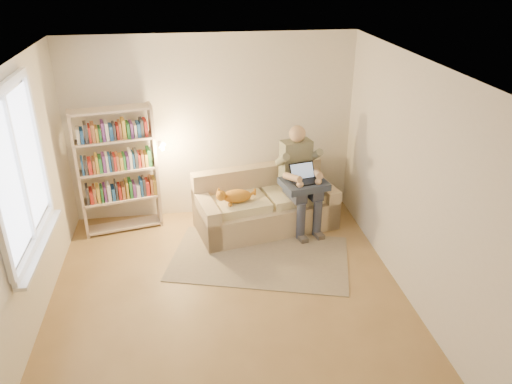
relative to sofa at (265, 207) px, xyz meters
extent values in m
plane|color=olive|center=(-0.67, -1.69, -0.29)|extent=(4.50, 4.50, 0.00)
cube|color=white|center=(-0.67, -1.69, 2.31)|extent=(4.00, 4.50, 0.02)
cube|color=silver|center=(-2.67, -1.69, 1.01)|extent=(0.02, 4.50, 2.60)
cube|color=silver|center=(1.33, -1.69, 1.01)|extent=(0.02, 4.50, 2.60)
cube|color=silver|center=(-0.67, 0.56, 1.01)|extent=(4.00, 0.02, 2.60)
cube|color=silver|center=(-0.67, -3.94, 1.01)|extent=(4.00, 0.02, 2.60)
plane|color=white|center=(-2.64, -1.49, 1.36)|extent=(0.00, 1.50, 1.50)
cube|color=white|center=(-2.63, -1.49, 2.15)|extent=(0.05, 1.50, 0.08)
cube|color=white|center=(-2.63, -1.49, 0.57)|extent=(0.05, 1.50, 0.08)
cube|color=white|center=(-2.63, -1.49, 1.36)|extent=(0.04, 0.05, 1.50)
cube|color=white|center=(-2.59, -1.49, 0.52)|extent=(0.12, 1.52, 0.04)
cube|color=#C4AF8B|center=(0.01, -0.04, -0.09)|extent=(2.04, 1.24, 0.40)
cube|color=#C4AF8B|center=(-0.06, 0.29, 0.31)|extent=(1.90, 0.58, 0.41)
cube|color=#C4AF8B|center=(-0.83, -0.22, -0.01)|extent=(0.36, 0.88, 0.57)
cube|color=#C4AF8B|center=(0.85, 0.14, -0.01)|extent=(0.36, 0.88, 0.57)
cube|color=beige|center=(-0.40, -0.18, 0.16)|extent=(0.91, 0.73, 0.11)
cube|color=beige|center=(0.44, 0.00, 0.16)|extent=(0.91, 0.73, 0.11)
cube|color=gray|center=(0.44, 0.09, 0.65)|extent=(0.45, 0.31, 0.57)
sphere|color=tan|center=(0.45, 0.07, 1.04)|extent=(0.23, 0.23, 0.23)
cube|color=#353A4A|center=(0.38, -0.20, 0.31)|extent=(0.26, 0.49, 0.17)
cube|color=#353A4A|center=(0.62, -0.15, 0.31)|extent=(0.26, 0.49, 0.17)
cylinder|color=#353A4A|center=(0.42, -0.42, -0.03)|extent=(0.12, 0.12, 0.54)
cylinder|color=#353A4A|center=(0.67, -0.37, -0.03)|extent=(0.12, 0.12, 0.54)
ellipsoid|color=orange|center=(-0.40, -0.20, 0.31)|extent=(0.43, 0.29, 0.18)
sphere|color=orange|center=(-0.61, -0.28, 0.37)|extent=(0.14, 0.14, 0.14)
cylinder|color=orange|center=(-0.20, -0.12, 0.27)|extent=(0.20, 0.08, 0.05)
cube|color=#2B354B|center=(0.51, -0.19, 0.42)|extent=(0.67, 0.59, 0.09)
cube|color=black|center=(0.52, -0.24, 0.47)|extent=(0.40, 0.31, 0.02)
cube|color=black|center=(0.50, -0.12, 0.58)|extent=(0.37, 0.19, 0.22)
plane|color=#8CA5CC|center=(0.50, -0.12, 0.58)|extent=(0.34, 0.21, 0.29)
cube|color=beige|center=(-2.47, 0.11, 0.58)|extent=(0.09, 0.27, 1.76)
cube|color=beige|center=(-1.48, 0.32, 0.58)|extent=(0.09, 0.27, 1.76)
cube|color=beige|center=(-1.97, 0.21, -0.25)|extent=(1.08, 0.48, 0.03)
cube|color=beige|center=(-1.97, 0.21, 0.18)|extent=(1.08, 0.48, 0.03)
cube|color=beige|center=(-1.97, 0.21, 0.61)|extent=(1.08, 0.48, 0.03)
cube|color=beige|center=(-1.97, 0.21, 1.04)|extent=(1.08, 0.48, 0.03)
cube|color=beige|center=(-1.97, 0.21, 1.43)|extent=(1.08, 0.48, 0.03)
cube|color=#995933|center=(-1.97, 0.21, 0.30)|extent=(0.92, 0.39, 0.21)
cube|color=gold|center=(-1.97, 0.21, 0.73)|extent=(0.92, 0.39, 0.21)
cube|color=#267233|center=(-1.97, 0.21, 1.15)|extent=(0.92, 0.39, 0.21)
cylinder|color=beige|center=(-1.55, 0.30, 0.64)|extent=(0.10, 0.10, 0.04)
cone|color=beige|center=(-1.38, 0.22, 0.91)|extent=(0.14, 0.16, 0.15)
cube|color=gray|center=(-0.20, -0.84, -0.29)|extent=(2.49, 1.87, 0.01)
camera|label=1|loc=(-1.02, -6.14, 3.24)|focal=35.00mm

